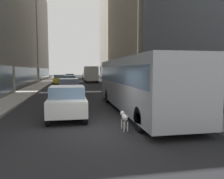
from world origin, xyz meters
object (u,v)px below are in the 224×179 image
(traffic_light_near, at_px, (177,70))
(car_silver_sedan, at_px, (70,81))
(transit_bus, at_px, (137,81))
(dalmatian_dog, at_px, (124,117))
(car_grey_wagon, at_px, (86,76))
(box_truck, at_px, (91,74))
(car_yellow_taxi, at_px, (60,80))
(car_red_coupe, at_px, (69,87))
(car_white_van, at_px, (67,102))
(car_black_suv, at_px, (70,78))

(traffic_light_near, bearing_deg, car_silver_sedan, 106.64)
(transit_bus, height_order, dalmatian_dog, transit_bus)
(car_grey_wagon, height_order, box_truck, box_truck)
(car_yellow_taxi, bearing_deg, car_silver_sedan, -72.74)
(transit_bus, distance_m, car_grey_wagon, 43.29)
(dalmatian_dog, bearing_deg, transit_bus, 65.83)
(dalmatian_dog, bearing_deg, car_yellow_taxi, 97.77)
(transit_bus, height_order, traffic_light_near, traffic_light_near)
(car_red_coupe, relative_size, traffic_light_near, 1.26)
(car_yellow_taxi, bearing_deg, dalmatian_dog, -82.23)
(car_yellow_taxi, xyz_separation_m, dalmatian_dog, (3.90, -28.59, -0.31))
(car_grey_wagon, relative_size, traffic_light_near, 1.31)
(car_yellow_taxi, relative_size, traffic_light_near, 1.17)
(car_grey_wagon, relative_size, box_truck, 0.59)
(car_silver_sedan, distance_m, car_white_van, 20.64)
(car_white_van, distance_m, traffic_light_near, 6.31)
(traffic_light_near, bearing_deg, car_red_coupe, 123.90)
(car_grey_wagon, xyz_separation_m, traffic_light_near, (2.10, -44.04, 1.61))
(car_silver_sedan, relative_size, dalmatian_dog, 4.85)
(car_white_van, distance_m, box_truck, 31.89)
(transit_bus, relative_size, car_grey_wagon, 2.59)
(car_red_coupe, xyz_separation_m, dalmatian_dog, (2.30, -12.11, -0.31))
(car_yellow_taxi, xyz_separation_m, car_grey_wagon, (5.60, 18.48, 0.00))
(car_black_suv, height_order, dalmatian_dog, car_black_suv)
(car_yellow_taxi, relative_size, car_red_coupe, 0.93)
(car_silver_sedan, xyz_separation_m, car_red_coupe, (0.00, -11.34, -0.00))
(car_black_suv, height_order, car_red_coupe, same)
(car_silver_sedan, relative_size, car_grey_wagon, 1.05)
(car_black_suv, relative_size, traffic_light_near, 1.26)
(car_grey_wagon, distance_m, box_truck, 12.68)
(transit_bus, height_order, car_silver_sedan, transit_bus)
(transit_bus, xyz_separation_m, car_yellow_taxi, (-5.60, 24.80, -0.96))
(car_red_coupe, bearing_deg, car_grey_wagon, 83.47)
(car_white_van, bearing_deg, box_truck, 82.79)
(car_black_suv, distance_m, traffic_light_near, 33.31)
(transit_bus, height_order, car_red_coupe, transit_bus)
(car_silver_sedan, height_order, car_white_van, same)
(car_white_van, relative_size, box_truck, 0.54)
(car_silver_sedan, relative_size, box_truck, 0.62)
(box_truck, bearing_deg, car_white_van, -97.21)
(car_red_coupe, bearing_deg, transit_bus, -64.32)
(car_white_van, xyz_separation_m, car_yellow_taxi, (-1.60, 25.79, 0.00))
(transit_bus, relative_size, car_yellow_taxi, 2.90)
(car_silver_sedan, height_order, car_grey_wagon, same)
(car_yellow_taxi, distance_m, car_red_coupe, 16.56)
(car_black_suv, bearing_deg, car_red_coupe, -90.00)
(car_white_van, height_order, box_truck, box_truck)
(dalmatian_dog, bearing_deg, traffic_light_near, 38.57)
(traffic_light_near, bearing_deg, car_grey_wagon, 92.73)
(box_truck, relative_size, dalmatian_dog, 7.79)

